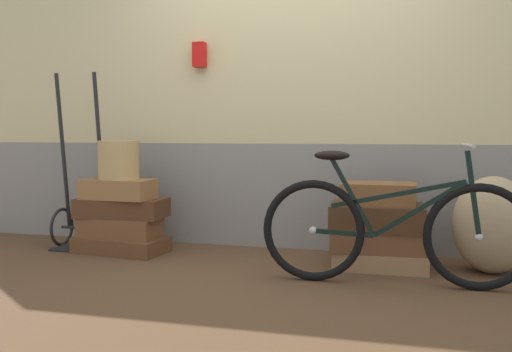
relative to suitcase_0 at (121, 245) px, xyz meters
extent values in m
cube|color=#513823|center=(1.26, -0.28, -0.09)|extent=(9.15, 5.20, 0.06)
cube|color=gray|center=(1.26, 0.57, 0.36)|extent=(7.15, 0.20, 0.85)
cube|color=#CCBC84|center=(1.26, 0.57, 1.84)|extent=(7.15, 0.20, 2.11)
cube|color=red|center=(0.50, 0.43, 1.51)|extent=(0.10, 0.08, 0.20)
cube|color=brown|center=(0.00, 0.00, 0.00)|extent=(0.73, 0.44, 0.12)
cube|color=brown|center=(-0.01, 0.01, 0.14)|extent=(0.62, 0.33, 0.15)
cube|color=#4C2D19|center=(-0.01, 0.04, 0.29)|extent=(0.69, 0.37, 0.15)
cube|color=olive|center=(-0.02, 0.00, 0.44)|extent=(0.56, 0.32, 0.15)
cube|color=#9E754C|center=(1.98, 0.03, 0.00)|extent=(0.63, 0.44, 0.12)
cube|color=brown|center=(1.95, 0.04, 0.13)|extent=(0.66, 0.49, 0.15)
cube|color=#4C2D19|center=(1.95, 0.02, 0.29)|extent=(0.65, 0.45, 0.17)
cube|color=brown|center=(1.96, 0.03, 0.46)|extent=(0.51, 0.37, 0.15)
cylinder|color=tan|center=(-0.02, 0.02, 0.66)|extent=(0.31, 0.31, 0.30)
torus|color=black|center=(-0.59, 0.10, 0.10)|extent=(0.03, 0.32, 0.32)
torus|color=black|center=(-0.20, 0.10, 0.10)|extent=(0.03, 0.32, 0.32)
cylinder|color=black|center=(-0.40, 0.10, 0.10)|extent=(0.40, 0.02, 0.02)
cylinder|color=black|center=(-0.56, 0.10, 0.72)|extent=(0.03, 0.16, 1.25)
cylinder|color=black|center=(-0.23, 0.10, 0.72)|extent=(0.03, 0.16, 1.25)
cube|color=black|center=(-0.40, -0.01, -0.05)|extent=(0.36, 0.22, 0.02)
ellipsoid|color=tan|center=(2.70, 0.05, 0.26)|extent=(0.51, 0.44, 0.65)
torus|color=black|center=(1.58, -0.44, 0.26)|extent=(0.64, 0.07, 0.64)
sphere|color=#B2B2B7|center=(1.58, -0.44, 0.26)|extent=(0.05, 0.05, 0.05)
torus|color=black|center=(2.56, -0.41, 0.26)|extent=(0.64, 0.07, 0.64)
sphere|color=#B2B2B7|center=(2.56, -0.41, 0.26)|extent=(0.05, 0.05, 0.05)
cube|color=black|center=(2.21, -0.42, 0.42)|extent=(0.54, 0.04, 0.37)
cube|color=black|center=(1.82, -0.43, 0.48)|extent=(0.29, 0.04, 0.48)
cube|color=black|center=(1.76, -0.44, 0.25)|extent=(0.37, 0.04, 0.04)
cube|color=black|center=(2.08, -0.43, 0.50)|extent=(0.79, 0.05, 0.19)
cube|color=black|center=(2.52, -0.41, 0.52)|extent=(0.11, 0.03, 0.51)
ellipsoid|color=black|center=(1.69, -0.44, 0.73)|extent=(0.22, 0.10, 0.06)
cylinder|color=#A5A5AD|center=(2.48, -0.41, 0.80)|extent=(0.04, 0.46, 0.02)
camera|label=1|loc=(2.11, -3.86, 0.88)|focal=38.85mm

